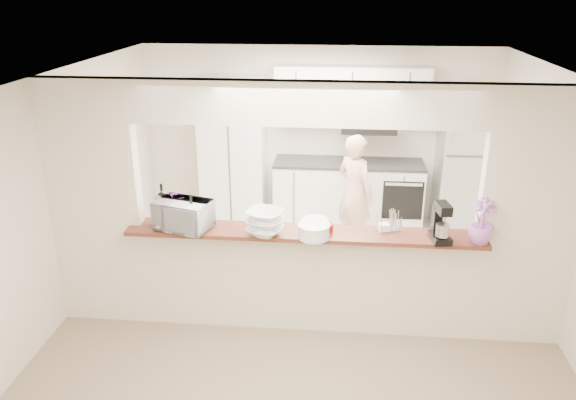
# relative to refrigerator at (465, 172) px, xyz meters

# --- Properties ---
(floor) EXTENTS (6.00, 6.00, 0.00)m
(floor) POSITION_rel_refrigerator_xyz_m (-2.05, -2.65, -0.85)
(floor) COLOR gray
(floor) RESTS_ON ground
(tile_overlay) EXTENTS (5.00, 2.90, 0.01)m
(tile_overlay) POSITION_rel_refrigerator_xyz_m (-2.05, -1.10, -0.84)
(tile_overlay) COLOR silver
(tile_overlay) RESTS_ON floor
(partition) EXTENTS (5.00, 0.15, 2.50)m
(partition) POSITION_rel_refrigerator_xyz_m (-2.05, -2.65, 0.63)
(partition) COLOR white
(partition) RESTS_ON floor
(bar_counter) EXTENTS (3.40, 0.38, 1.09)m
(bar_counter) POSITION_rel_refrigerator_xyz_m (-2.05, -2.65, -0.27)
(bar_counter) COLOR white
(bar_counter) RESTS_ON floor
(kitchen_cabinets) EXTENTS (3.15, 0.62, 2.25)m
(kitchen_cabinets) POSITION_rel_refrigerator_xyz_m (-2.24, 0.07, 0.12)
(kitchen_cabinets) COLOR silver
(kitchen_cabinets) RESTS_ON floor
(refrigerator) EXTENTS (0.75, 0.70, 1.70)m
(refrigerator) POSITION_rel_refrigerator_xyz_m (0.00, 0.00, 0.00)
(refrigerator) COLOR #B4B4B9
(refrigerator) RESTS_ON floor
(flower_left) EXTENTS (0.39, 0.36, 0.36)m
(flower_left) POSITION_rel_refrigerator_xyz_m (-3.35, -2.60, 0.42)
(flower_left) COLOR #EC7DE3
(flower_left) RESTS_ON bar_counter
(wine_bottle_a) EXTENTS (0.07, 0.07, 0.37)m
(wine_bottle_a) POSITION_rel_refrigerator_xyz_m (-3.10, -2.80, 0.38)
(wine_bottle_a) COLOR black
(wine_bottle_a) RESTS_ON bar_counter
(wine_bottle_b) EXTENTS (0.08, 0.08, 0.39)m
(wine_bottle_b) POSITION_rel_refrigerator_xyz_m (-3.45, -2.58, 0.39)
(wine_bottle_b) COLOR black
(wine_bottle_b) RESTS_ON bar_counter
(toaster_oven) EXTENTS (0.58, 0.47, 0.28)m
(toaster_oven) POSITION_rel_refrigerator_xyz_m (-3.20, -2.75, 0.38)
(toaster_oven) COLOR #BDBCC1
(toaster_oven) RESTS_ON bar_counter
(serving_bowls) EXTENTS (0.41, 0.41, 0.24)m
(serving_bowls) POSITION_rel_refrigerator_xyz_m (-2.41, -2.82, 0.36)
(serving_bowls) COLOR white
(serving_bowls) RESTS_ON bar_counter
(plate_stack_a) EXTENTS (0.30, 0.30, 0.14)m
(plate_stack_a) POSITION_rel_refrigerator_xyz_m (-1.95, -2.84, 0.31)
(plate_stack_a) COLOR white
(plate_stack_a) RESTS_ON bar_counter
(plate_stack_b) EXTENTS (0.26, 0.26, 0.09)m
(plate_stack_b) POSITION_rel_refrigerator_xyz_m (-1.95, -2.62, 0.29)
(plate_stack_b) COLOR white
(plate_stack_b) RESTS_ON bar_counter
(red_bowl) EXTENTS (0.15, 0.15, 0.07)m
(red_bowl) POSITION_rel_refrigerator_xyz_m (-1.85, -2.67, 0.28)
(red_bowl) COLOR maroon
(red_bowl) RESTS_ON bar_counter
(tan_bowl) EXTENTS (0.14, 0.14, 0.07)m
(tan_bowl) POSITION_rel_refrigerator_xyz_m (-2.00, -2.68, 0.27)
(tan_bowl) COLOR #C4B78A
(tan_bowl) RESTS_ON bar_counter
(utensil_caddy) EXTENTS (0.25, 0.20, 0.21)m
(utensil_caddy) POSITION_rel_refrigerator_xyz_m (-1.25, -2.60, 0.33)
(utensil_caddy) COLOR silver
(utensil_caddy) RESTS_ON bar_counter
(stand_mixer) EXTENTS (0.20, 0.27, 0.37)m
(stand_mixer) POSITION_rel_refrigerator_xyz_m (-0.80, -2.79, 0.41)
(stand_mixer) COLOR black
(stand_mixer) RESTS_ON bar_counter
(flower_right) EXTENTS (0.26, 0.26, 0.42)m
(flower_right) POSITION_rel_refrigerator_xyz_m (-0.45, -2.80, 0.45)
(flower_right) COLOR #BB70D0
(flower_right) RESTS_ON bar_counter
(person) EXTENTS (0.66, 0.65, 1.54)m
(person) POSITION_rel_refrigerator_xyz_m (-1.52, -0.75, -0.08)
(person) COLOR #DDA68F
(person) RESTS_ON floor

